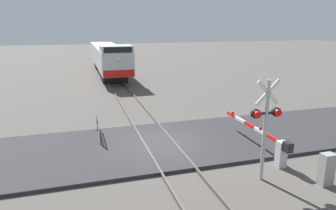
{
  "coord_description": "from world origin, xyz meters",
  "views": [
    {
      "loc": [
        -3.57,
        -13.34,
        5.71
      ],
      "look_at": [
        0.85,
        1.42,
        1.61
      ],
      "focal_mm": 32.7,
      "sensor_mm": 36.0,
      "label": 1
    }
  ],
  "objects": [
    {
      "name": "guard_railing",
      "position": [
        -2.74,
        1.61,
        0.61
      ],
      "size": [
        0.08,
        2.17,
        0.95
      ],
      "color": "#4C4742",
      "rests_on": "ground_plane"
    },
    {
      "name": "ground_plane",
      "position": [
        0.0,
        0.0,
        0.0
      ],
      "size": [
        160.0,
        160.0,
        0.0
      ],
      "primitive_type": "plane",
      "color": "#514C47"
    },
    {
      "name": "rail_track_left",
      "position": [
        -0.72,
        0.0,
        0.07
      ],
      "size": [
        0.08,
        80.0,
        0.15
      ],
      "primitive_type": "cube",
      "color": "#59544C",
      "rests_on": "ground_plane"
    },
    {
      "name": "crossing_signal",
      "position": [
        2.82,
        -4.31,
        2.37
      ],
      "size": [
        1.18,
        0.33,
        3.84
      ],
      "color": "#ADADB2",
      "rests_on": "ground_plane"
    },
    {
      "name": "rail_track_right",
      "position": [
        0.72,
        0.0,
        0.07
      ],
      "size": [
        0.08,
        80.0,
        0.15
      ],
      "primitive_type": "cube",
      "color": "#59544C",
      "rests_on": "ground_plane"
    },
    {
      "name": "utility_cabinet",
      "position": [
        4.83,
        -5.31,
        0.61
      ],
      "size": [
        0.47,
        0.36,
        1.22
      ],
      "primitive_type": "cube",
      "color": "#999993",
      "rests_on": "ground_plane"
    },
    {
      "name": "road_surface",
      "position": [
        0.0,
        0.0,
        0.07
      ],
      "size": [
        36.0,
        5.9,
        0.14
      ],
      "primitive_type": "cube",
      "color": "#2D2D30",
      "rests_on": "ground_plane"
    },
    {
      "name": "locomotive",
      "position": [
        0.0,
        22.94,
        1.98
      ],
      "size": [
        2.91,
        18.92,
        3.8
      ],
      "color": "black",
      "rests_on": "ground_plane"
    },
    {
      "name": "crossing_gate",
      "position": [
        4.18,
        -2.97,
        0.75
      ],
      "size": [
        0.36,
        5.27,
        1.22
      ],
      "color": "silver",
      "rests_on": "ground_plane"
    }
  ]
}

